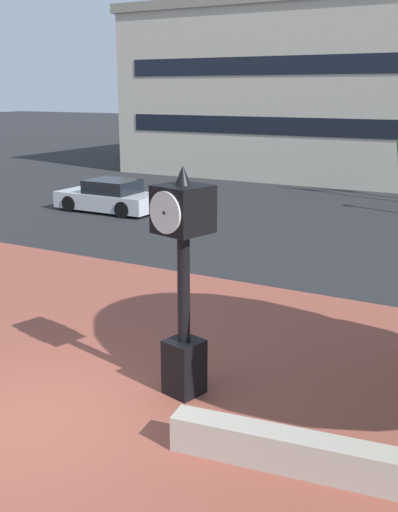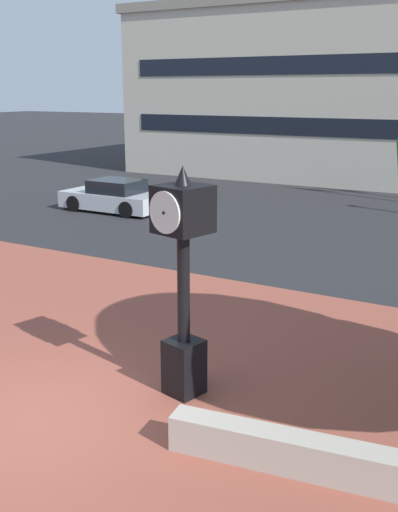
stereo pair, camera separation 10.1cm
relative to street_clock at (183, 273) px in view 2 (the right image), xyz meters
The scene contains 6 objects.
ground_plane 3.07m from the street_clock, 127.96° to the right, with size 200.00×200.00×0.00m, color #262628.
plaza_brick_paving 2.47m from the street_clock, behind, with size 44.00×11.58×0.01m, color brown.
planter_wall 3.05m from the street_clock, 26.23° to the right, with size 3.20×0.40×0.50m, color #ADA393.
street_clock is the anchor object (origin of this frame).
car_street_mid 15.67m from the street_clock, 131.54° to the left, with size 4.23×1.95×1.28m.
civic_building 28.82m from the street_clock, 99.72° to the left, with size 25.24×13.34×9.35m.
Camera 2 is at (6.04, -5.78, 4.73)m, focal length 42.64 mm.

